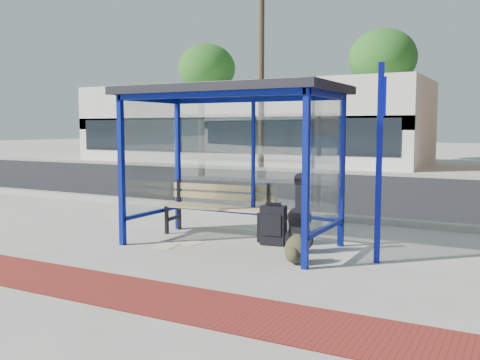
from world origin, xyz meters
The scene contains 19 objects.
ground centered at (0.00, 0.00, 0.00)m, with size 120.00×120.00×0.00m, color #B2ADA0.
brick_paver_strip centered at (0.00, -2.60, 0.01)m, with size 60.00×1.00×0.01m, color maroon.
curb_near centered at (0.00, 2.90, 0.06)m, with size 60.00×0.25×0.12m, color gray.
street_asphalt centered at (0.00, 8.00, 0.00)m, with size 60.00×10.00×0.00m, color black.
curb_far centered at (0.00, 13.10, 0.06)m, with size 60.00×0.25×0.12m, color gray.
far_sidewalk centered at (0.00, 15.00, 0.00)m, with size 60.00×4.00×0.01m, color #B2ADA0.
bus_shelter centered at (0.00, 0.07, 2.07)m, with size 3.30×1.80×2.42m.
storefront_white centered at (-9.00, 17.99, 2.00)m, with size 18.00×6.04×4.00m.
tree_left centered at (-14.00, 22.00, 5.45)m, with size 3.60×3.60×7.03m.
tree_mid centered at (-3.00, 22.00, 5.45)m, with size 3.60×3.60×7.03m.
utility_pole_west centered at (-6.00, 13.40, 4.11)m, with size 1.60×0.24×8.00m.
bench centered at (-0.59, 0.62, 0.51)m, with size 1.94×0.60×0.90m.
guitar_bag centered at (1.10, 0.05, 0.40)m, with size 0.41×0.16×1.09m.
suitcase centered at (0.55, 0.35, 0.31)m, with size 0.42×0.31×0.66m.
backpack centered at (1.30, -0.57, 0.19)m, with size 0.35×0.32×0.40m.
sign_post centered at (2.24, 0.02, 1.49)m, with size 0.15×0.32×2.65m.
newspaper_a centered at (-0.68, -0.15, 0.00)m, with size 0.38×0.30×0.01m, color white.
newspaper_b centered at (-0.87, -0.50, 0.00)m, with size 0.41×0.33×0.01m, color white.
newspaper_c centered at (-0.68, -0.12, 0.00)m, with size 0.33×0.26×0.01m, color white.
Camera 1 is at (3.93, -7.06, 1.81)m, focal length 40.00 mm.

